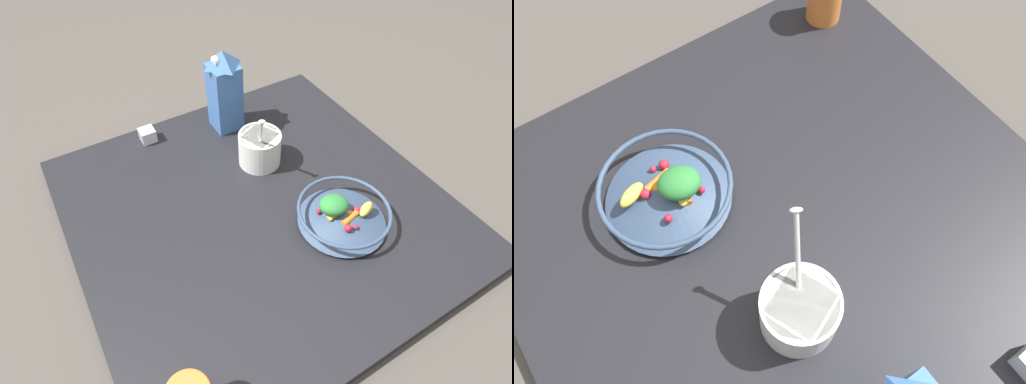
{
  "view_description": "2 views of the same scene",
  "coord_description": "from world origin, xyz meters",
  "views": [
    {
      "loc": [
        0.61,
        -0.37,
        0.88
      ],
      "look_at": [
        0.02,
        -0.02,
        0.12
      ],
      "focal_mm": 28.0,
      "sensor_mm": 36.0,
      "label": 1
    },
    {
      "loc": [
        -0.29,
        0.25,
        0.87
      ],
      "look_at": [
        0.03,
        0.02,
        0.13
      ],
      "focal_mm": 35.0,
      "sensor_mm": 36.0,
      "label": 2
    }
  ],
  "objects": [
    {
      "name": "ground_plane",
      "position": [
        0.0,
        0.0,
        0.0
      ],
      "size": [
        6.0,
        6.0,
        0.0
      ],
      "primitive_type": "plane",
      "color": "#4C4742"
    },
    {
      "name": "countertop",
      "position": [
        0.0,
        0.0,
        0.02
      ],
      "size": [
        0.98,
        0.98,
        0.04
      ],
      "color": "black",
      "rests_on": "ground_plane"
    },
    {
      "name": "fruit_bowl",
      "position": [
        0.17,
        0.16,
        0.08
      ],
      "size": [
        0.24,
        0.24,
        0.09
      ],
      "color": "#384C6B",
      "rests_on": "countertop"
    },
    {
      "name": "yogurt_tub",
      "position": [
        -0.15,
        0.09,
        0.1
      ],
      "size": [
        0.16,
        0.13,
        0.23
      ],
      "color": "white",
      "rests_on": "countertop"
    }
  ]
}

